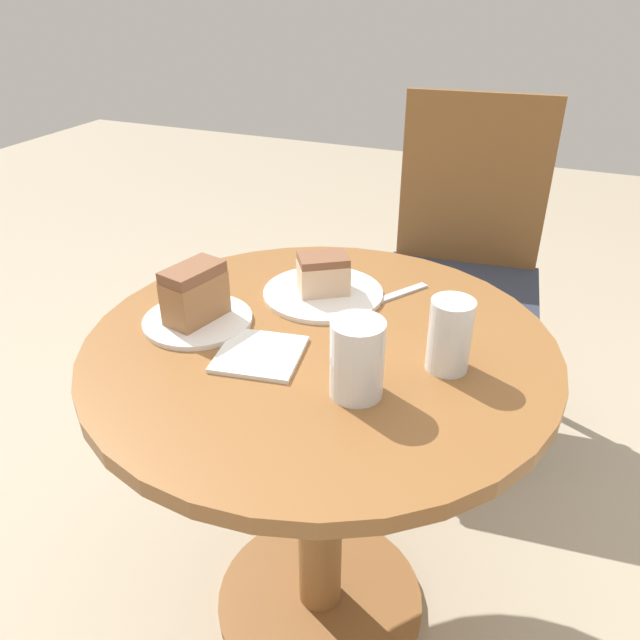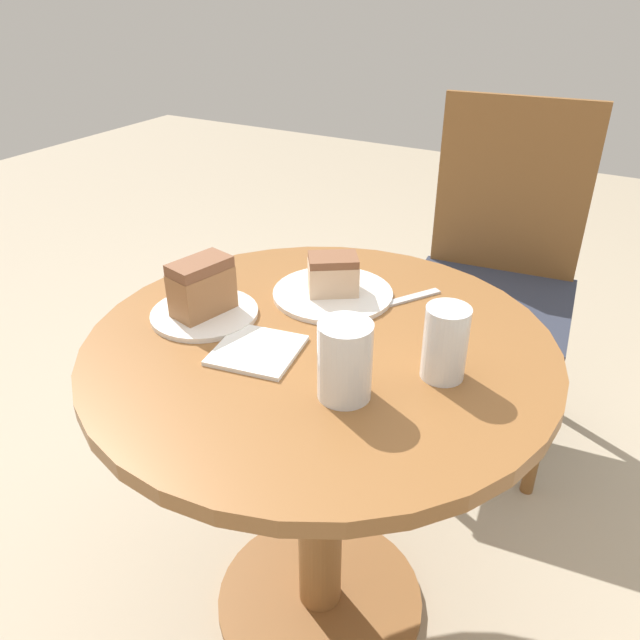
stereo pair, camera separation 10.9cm
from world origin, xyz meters
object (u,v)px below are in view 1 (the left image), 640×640
object	(u,v)px
cake_slice_far	(195,293)
glass_water	(357,361)
plate_far	(198,320)
glass_lemonade	(450,338)
chair	(461,265)
plate_near	(323,293)
cake_slice_near	(323,274)

from	to	relation	value
cake_slice_far	glass_water	distance (m)	0.36
plate_far	glass_water	distance (m)	0.36
glass_water	plate_far	bearing A→B (deg)	165.16
cake_slice_far	glass_water	xyz separation A→B (m)	(0.35, -0.09, -0.00)
plate_far	glass_water	bearing A→B (deg)	-14.84
cake_slice_far	glass_lemonade	xyz separation A→B (m)	(0.46, 0.04, -0.01)
chair	plate_far	xyz separation A→B (m)	(-0.33, -0.90, 0.21)
glass_lemonade	plate_near	bearing A→B (deg)	151.82
glass_lemonade	cake_slice_far	bearing A→B (deg)	-175.31
plate_far	glass_lemonade	world-z (taller)	glass_lemonade
glass_lemonade	glass_water	distance (m)	0.17
cake_slice_near	glass_lemonade	world-z (taller)	glass_lemonade
chair	cake_slice_near	size ratio (longest dim) A/B	8.39
plate_far	cake_slice_far	bearing A→B (deg)	0.00
plate_near	cake_slice_far	size ratio (longest dim) A/B	1.91
plate_near	cake_slice_near	distance (m)	0.04
chair	cake_slice_far	world-z (taller)	chair
plate_near	glass_lemonade	bearing A→B (deg)	-28.18
glass_lemonade	glass_water	xyz separation A→B (m)	(-0.11, -0.13, 0.00)
plate_near	glass_water	xyz separation A→B (m)	(0.17, -0.28, 0.05)
plate_near	cake_slice_far	bearing A→B (deg)	-132.12
chair	plate_far	bearing A→B (deg)	-116.42
cake_slice_far	glass_water	size ratio (longest dim) A/B	1.00
cake_slice_near	glass_lemonade	distance (m)	0.33
plate_far	cake_slice_far	xyz separation A→B (m)	(0.00, 0.00, 0.06)
plate_near	cake_slice_far	distance (m)	0.26
chair	cake_slice_far	xyz separation A→B (m)	(-0.33, -0.90, 0.27)
chair	plate_near	xyz separation A→B (m)	(-0.16, -0.71, 0.21)
chair	cake_slice_far	distance (m)	1.00
cake_slice_near	cake_slice_far	bearing A→B (deg)	-132.12
chair	cake_slice_near	world-z (taller)	chair
plate_near	cake_slice_near	size ratio (longest dim) A/B	2.04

